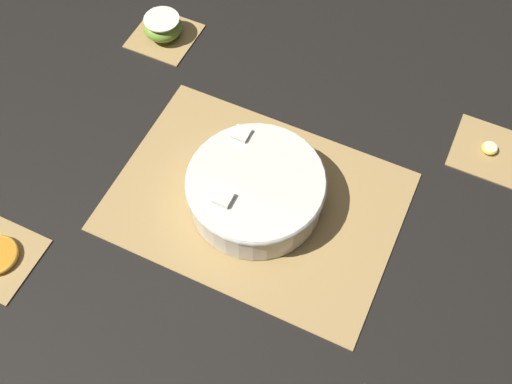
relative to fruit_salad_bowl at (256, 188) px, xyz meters
name	(u,v)px	position (x,y,z in m)	size (l,w,h in m)	color
ground_plane	(256,202)	(0.00, 0.00, -0.05)	(6.00, 6.00, 0.00)	black
bamboo_mat_center	(256,201)	(0.00, 0.00, -0.04)	(0.51, 0.37, 0.01)	#A8844C
coaster_mat_near_left	(488,150)	(-0.36, -0.29, -0.04)	(0.13, 0.13, 0.01)	#A8844C
coaster_mat_near_right	(164,36)	(0.36, -0.29, -0.04)	(0.13, 0.13, 0.01)	#A8844C
fruit_salad_bowl	(256,188)	(0.00, 0.00, 0.00)	(0.25, 0.25, 0.08)	silver
apple_half	(163,26)	(0.36, -0.29, -0.02)	(0.08, 0.08, 0.05)	#7FAD38
banana_coin_single	(490,148)	(-0.36, -0.29, -0.04)	(0.03, 0.03, 0.01)	beige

